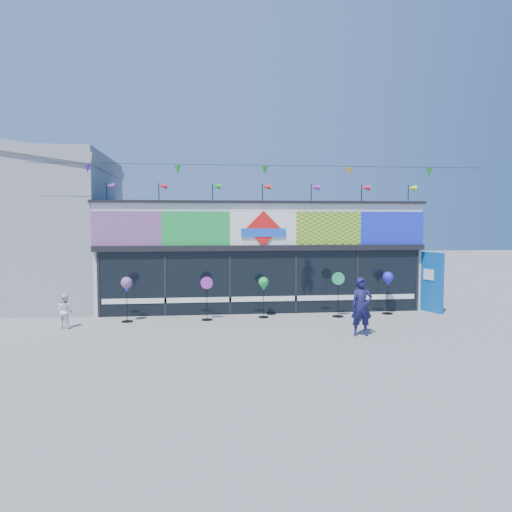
{
  "coord_description": "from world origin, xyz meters",
  "views": [
    {
      "loc": [
        -2.21,
        -14.38,
        3.36
      ],
      "look_at": [
        -0.42,
        2.0,
        2.21
      ],
      "focal_mm": 35.0,
      "sensor_mm": 36.0,
      "label": 1
    }
  ],
  "objects": [
    {
      "name": "ground",
      "position": [
        0.0,
        0.0,
        0.0
      ],
      "size": [
        80.0,
        80.0,
        0.0
      ],
      "primitive_type": "plane",
      "color": "slate",
      "rests_on": "ground"
    },
    {
      "name": "neighbour_building",
      "position": [
        -10.0,
        7.0,
        3.2
      ],
      "size": [
        8.18,
        7.2,
        6.87
      ],
      "color": "#949799",
      "rests_on": "ground"
    },
    {
      "name": "child",
      "position": [
        -6.5,
        1.68,
        0.54
      ],
      "size": [
        0.61,
        0.5,
        1.09
      ],
      "primitive_type": "imported",
      "rotation": [
        0.0,
        0.0,
        2.71
      ],
      "color": "white",
      "rests_on": "ground"
    },
    {
      "name": "spinner_0",
      "position": [
        -4.7,
        2.45,
        1.21
      ],
      "size": [
        0.38,
        0.38,
        1.51
      ],
      "color": "black",
      "rests_on": "ground"
    },
    {
      "name": "kite_shop",
      "position": [
        0.0,
        5.94,
        2.05
      ],
      "size": [
        16.0,
        5.7,
        5.31
      ],
      "color": "silver",
      "rests_on": "ground"
    },
    {
      "name": "spinner_3",
      "position": [
        2.54,
        2.54,
        0.83
      ],
      "size": [
        0.43,
        0.4,
        1.58
      ],
      "color": "black",
      "rests_on": "ground"
    },
    {
      "name": "spinner_1",
      "position": [
        -2.04,
        2.46,
        0.78
      ],
      "size": [
        0.41,
        0.38,
        1.48
      ],
      "color": "black",
      "rests_on": "ground"
    },
    {
      "name": "spinner_2",
      "position": [
        -0.07,
        2.71,
        1.14
      ],
      "size": [
        0.36,
        0.36,
        1.43
      ],
      "color": "black",
      "rests_on": "ground"
    },
    {
      "name": "adult_man",
      "position": [
        2.44,
        -0.35,
        0.86
      ],
      "size": [
        0.63,
        0.41,
        1.72
      ],
      "primitive_type": "imported",
      "rotation": [
        0.0,
        0.0,
        0.0
      ],
      "color": "#151440",
      "rests_on": "ground"
    },
    {
      "name": "spinner_4",
      "position": [
        4.48,
        2.89,
        1.23
      ],
      "size": [
        0.39,
        0.39,
        1.54
      ],
      "color": "black",
      "rests_on": "ground"
    },
    {
      "name": "blue_sign",
      "position": [
        6.22,
        3.12,
        1.12
      ],
      "size": [
        0.52,
        1.11,
        2.22
      ],
      "rotation": [
        0.0,
        0.0,
        0.33
      ],
      "color": "#0B55AE",
      "rests_on": "ground"
    }
  ]
}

